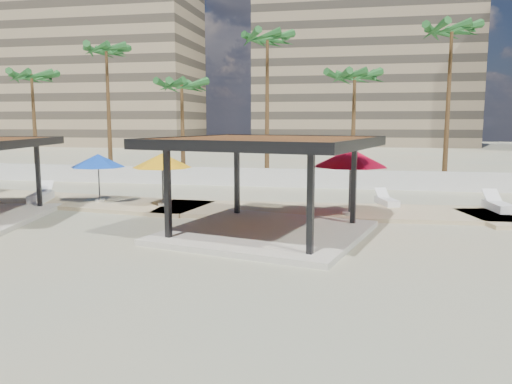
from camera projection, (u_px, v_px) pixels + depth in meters
ground at (256, 248)px, 16.82m from camera, size 200.00×200.00×0.00m
promenade at (328, 210)px, 23.86m from camera, size 44.45×7.97×0.24m
boundary_wall at (305, 178)px, 32.27m from camera, size 56.00×0.30×1.20m
building_west at (101, 60)px, 88.93m from camera, size 34.00×16.00×32.40m
building_mid at (363, 66)px, 89.76m from camera, size 38.00×16.00×30.40m
pavilion_central at (267, 177)px, 18.46m from camera, size 8.74×8.74×3.66m
umbrella_b at (162, 161)px, 24.04m from camera, size 3.62×3.62×2.54m
umbrella_c at (351, 158)px, 21.49m from camera, size 4.33×4.33×2.92m
umbrella_f at (98, 161)px, 25.25m from camera, size 3.37×3.37×2.43m
lounger_a at (41, 196)px, 25.84m from camera, size 1.55×2.55×0.92m
lounger_b at (498, 206)px, 22.99m from camera, size 1.07×2.37×0.86m
lounger_c at (387, 201)px, 24.62m from camera, size 1.19×2.00×0.72m
palm_a at (32, 80)px, 37.67m from camera, size 3.00×3.00×8.47m
palm_b at (106, 55)px, 36.65m from camera, size 3.00×3.00×10.30m
palm_c at (182, 89)px, 35.24m from camera, size 3.00×3.00×7.63m
palm_d at (267, 45)px, 34.43m from camera, size 3.00×3.00×10.79m
palm_e at (355, 80)px, 33.12m from camera, size 3.00×3.00×8.08m
palm_f at (452, 37)px, 31.77m from camera, size 3.00×3.00×10.89m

